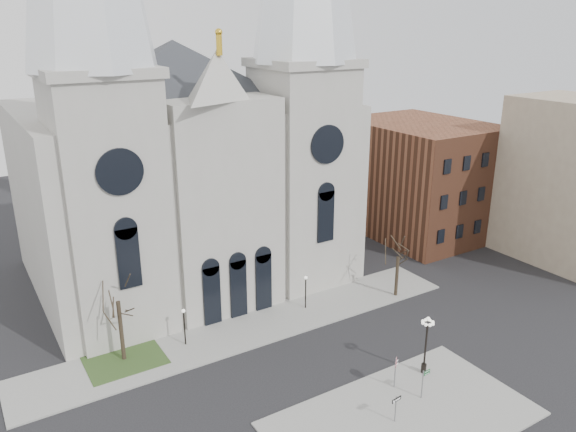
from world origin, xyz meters
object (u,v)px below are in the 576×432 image
stop_sign (396,366)px  globe_lamp (426,338)px  one_way_sign (396,404)px  street_name_sign (423,381)px

stop_sign → globe_lamp: (3.16, 0.21, 1.20)m
stop_sign → globe_lamp: globe_lamp is taller
globe_lamp → one_way_sign: size_ratio=2.42×
street_name_sign → stop_sign: bearing=109.7°
globe_lamp → street_name_sign: globe_lamp is taller
stop_sign → one_way_sign: stop_sign is taller
globe_lamp → one_way_sign: globe_lamp is taller
one_way_sign → street_name_sign: (3.41, 0.90, -0.04)m
one_way_sign → street_name_sign: size_ratio=0.89×
one_way_sign → stop_sign: bearing=42.1°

